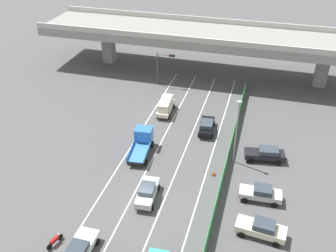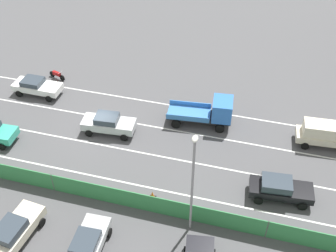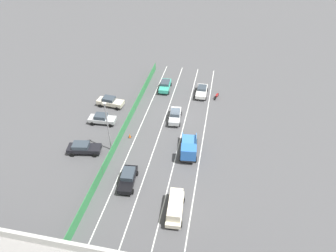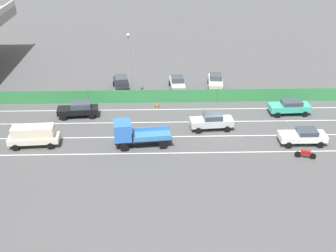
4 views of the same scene
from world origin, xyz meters
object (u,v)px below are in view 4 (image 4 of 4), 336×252
(flatbed_truck_blue, at_px, (132,133))
(traffic_cone, at_px, (157,104))
(car_sedan_black, at_px, (79,109))
(car_sedan_white, at_px, (303,136))
(parked_wagon_silver, at_px, (177,83))
(car_sedan_silver, at_px, (212,121))
(car_taxi_teal, at_px, (290,106))
(car_van_cream, at_px, (33,135))
(parked_sedan_cream, at_px, (216,81))
(street_lamp, at_px, (129,62))
(parked_sedan_dark, at_px, (121,83))
(motorcycle, at_px, (305,154))

(flatbed_truck_blue, bearing_deg, traffic_cone, -14.92)
(car_sedan_black, relative_size, car_sedan_white, 1.01)
(parked_wagon_silver, bearing_deg, car_sedan_silver, -164.80)
(car_sedan_black, relative_size, traffic_cone, 7.02)
(car_sedan_black, xyz_separation_m, car_taxi_teal, (0.05, -23.58, -0.00))
(car_van_cream, xyz_separation_m, parked_sedan_cream, (14.95, -19.57, -0.25))
(flatbed_truck_blue, relative_size, parked_sedan_cream, 1.19)
(car_sedan_black, relative_size, parked_sedan_cream, 0.96)
(car_sedan_black, distance_m, car_sedan_white, 24.04)
(car_taxi_teal, height_order, flatbed_truck_blue, flatbed_truck_blue)
(parked_sedan_cream, height_order, traffic_cone, parked_sedan_cream)
(car_sedan_black, bearing_deg, car_sedan_white, -106.73)
(flatbed_truck_blue, distance_m, street_lamp, 11.72)
(parked_sedan_dark, bearing_deg, car_sedan_black, 151.98)
(car_sedan_white, bearing_deg, motorcycle, 168.08)
(motorcycle, bearing_deg, traffic_cone, 48.26)
(car_sedan_white, bearing_deg, parked_sedan_cream, 24.07)
(parked_sedan_dark, xyz_separation_m, street_lamp, (-3.60, -1.32, 3.98))
(parked_sedan_dark, bearing_deg, car_van_cream, 152.59)
(parked_wagon_silver, bearing_deg, flatbed_truck_blue, 160.95)
(motorcycle, xyz_separation_m, parked_sedan_dark, (17.63, 18.23, 0.46))
(traffic_cone, bearing_deg, car_sedan_silver, -136.50)
(car_sedan_silver, bearing_deg, car_taxi_teal, -68.90)
(car_taxi_teal, xyz_separation_m, parked_sedan_dark, (7.83, 19.38, 0.01))
(parked_sedan_dark, distance_m, street_lamp, 5.53)
(traffic_cone, bearing_deg, street_lamp, 60.71)
(car_sedan_white, xyz_separation_m, flatbed_truck_blue, (0.07, 16.82, 0.45))
(parked_wagon_silver, bearing_deg, car_sedan_black, 124.91)
(car_sedan_silver, distance_m, parked_wagon_silver, 11.79)
(car_sedan_white, relative_size, motorcycle, 2.41)
(car_sedan_white, distance_m, motorcycle, 2.92)
(car_sedan_silver, relative_size, car_sedan_black, 1.00)
(car_van_cream, distance_m, flatbed_truck_blue, 9.55)
(car_sedan_silver, xyz_separation_m, car_sedan_white, (-3.43, -8.64, -0.07))
(car_sedan_white, relative_size, parked_sedan_cream, 0.96)
(car_sedan_black, xyz_separation_m, motorcycle, (-9.75, -22.42, -0.46))
(car_sedan_silver, height_order, street_lamp, street_lamp)
(car_sedan_silver, height_order, car_sedan_white, car_sedan_silver)
(flatbed_truck_blue, height_order, motorcycle, flatbed_truck_blue)
(car_sedan_white, distance_m, parked_sedan_dark, 23.95)
(car_van_cream, xyz_separation_m, parked_sedan_dark, (14.55, -7.54, -0.27))
(flatbed_truck_blue, distance_m, parked_sedan_dark, 14.88)
(flatbed_truck_blue, height_order, parked_sedan_cream, flatbed_truck_blue)
(motorcycle, height_order, parked_wagon_silver, parked_wagon_silver)
(car_sedan_black, bearing_deg, car_sedan_silver, -103.66)
(car_taxi_teal, bearing_deg, motorcycle, 173.29)
(car_sedan_silver, xyz_separation_m, parked_wagon_silver, (11.38, 3.09, -0.04))
(car_sedan_black, xyz_separation_m, parked_sedan_cream, (8.29, -16.23, 0.03))
(car_sedan_black, xyz_separation_m, parked_sedan_dark, (7.88, -4.20, 0.01))
(car_sedan_white, height_order, parked_sedan_cream, parked_sedan_cream)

